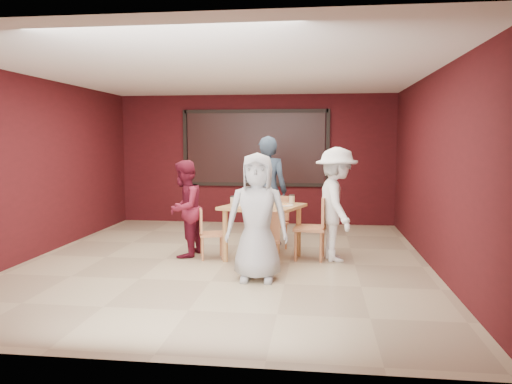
# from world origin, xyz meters

# --- Properties ---
(floor) EXTENTS (7.00, 7.00, 0.00)m
(floor) POSITION_xyz_m (0.00, 0.00, 0.00)
(floor) COLOR tan
(floor) RESTS_ON ground
(window_blinds) EXTENTS (3.00, 0.02, 1.50)m
(window_blinds) POSITION_xyz_m (0.00, 3.45, 1.65)
(window_blinds) COLOR black
(dining_table) EXTENTS (1.34, 1.34, 0.99)m
(dining_table) POSITION_xyz_m (0.53, 0.20, 0.73)
(dining_table) COLOR #B7854B
(dining_table) RESTS_ON floor
(chair_front) EXTENTS (0.53, 0.53, 0.85)m
(chair_front) POSITION_xyz_m (0.62, -0.55, 0.48)
(chair_front) COLOR #CB7C4F
(chair_front) RESTS_ON floor
(chair_back) EXTENTS (0.53, 0.53, 0.89)m
(chair_back) POSITION_xyz_m (0.65, 0.87, 0.51)
(chair_back) COLOR #CB7C4F
(chair_back) RESTS_ON floor
(chair_left) EXTENTS (0.46, 0.46, 0.77)m
(chair_left) POSITION_xyz_m (-0.31, 0.11, 0.44)
(chair_left) COLOR #CB7C4F
(chair_left) RESTS_ON floor
(chair_right) EXTENTS (0.51, 0.51, 0.97)m
(chair_right) POSITION_xyz_m (1.33, 0.25, 0.55)
(chair_right) COLOR #CB7C4F
(chair_right) RESTS_ON floor
(diner_front) EXTENTS (0.83, 0.55, 1.67)m
(diner_front) POSITION_xyz_m (0.59, -0.98, 0.83)
(diner_front) COLOR #ACACAC
(diner_front) RESTS_ON floor
(diner_back) EXTENTS (0.73, 0.51, 1.89)m
(diner_back) POSITION_xyz_m (0.49, 1.29, 0.95)
(diner_back) COLOR #293849
(diner_back) RESTS_ON floor
(diner_left) EXTENTS (0.68, 0.82, 1.51)m
(diner_left) POSITION_xyz_m (-0.71, 0.21, 0.76)
(diner_left) COLOR maroon
(diner_left) RESTS_ON floor
(diner_right) EXTENTS (0.84, 1.21, 1.72)m
(diner_right) POSITION_xyz_m (1.65, 0.24, 0.86)
(diner_right) COLOR white
(diner_right) RESTS_ON floor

